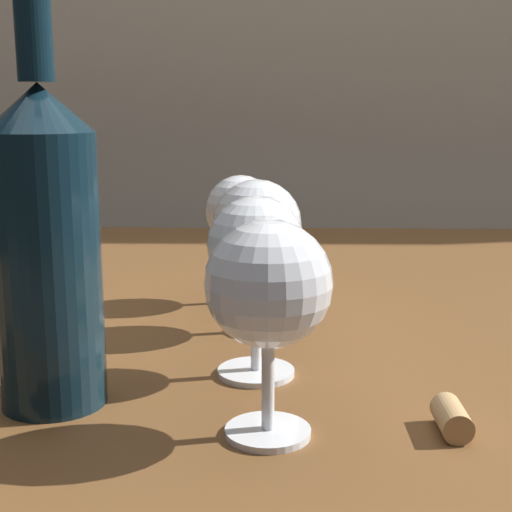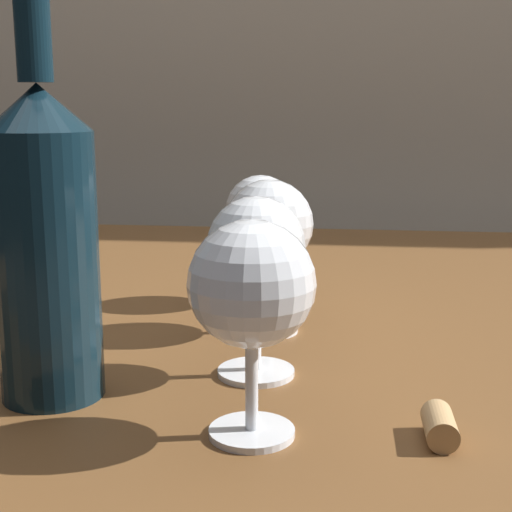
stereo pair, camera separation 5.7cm
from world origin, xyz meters
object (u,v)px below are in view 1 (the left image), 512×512
wine_glass_cabernet (256,251)px  wine_glass_chardonnay (241,213)px  wine_glass_white (257,226)px  cork (452,418)px  wine_glass_port (268,288)px  wine_bottle (46,240)px

wine_glass_cabernet → wine_glass_chardonnay: bearing=95.4°
wine_glass_white → cork: 0.29m
wine_glass_chardonnay → wine_glass_white: bearing=-79.5°
wine_glass_port → wine_bottle: size_ratio=0.45×
wine_glass_port → wine_bottle: wine_bottle is taller
wine_glass_white → cork: bearing=-58.7°
wine_glass_port → wine_bottle: 0.17m
wine_glass_chardonnay → wine_bottle: (-0.13, -0.29, 0.02)m
wine_glass_port → wine_glass_white: wine_glass_white is taller
wine_glass_port → wine_glass_cabernet: 0.12m
wine_glass_cabernet → wine_bottle: size_ratio=0.46×
wine_glass_chardonnay → wine_bottle: size_ratio=0.44×
wine_glass_port → wine_glass_chardonnay: size_ratio=1.03×
wine_glass_port → cork: size_ratio=3.62×
wine_glass_cabernet → wine_bottle: (-0.15, -0.06, 0.02)m
cork → wine_glass_chardonnay: bearing=115.2°
wine_glass_white → wine_glass_chardonnay: 0.11m
wine_glass_cabernet → wine_glass_chardonnay: (-0.02, 0.23, -0.00)m
wine_glass_chardonnay → wine_glass_cabernet: bearing=-84.6°
cork → wine_glass_white: bearing=121.3°
wine_glass_chardonnay → cork: size_ratio=3.51×
wine_glass_cabernet → wine_glass_white: 0.12m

